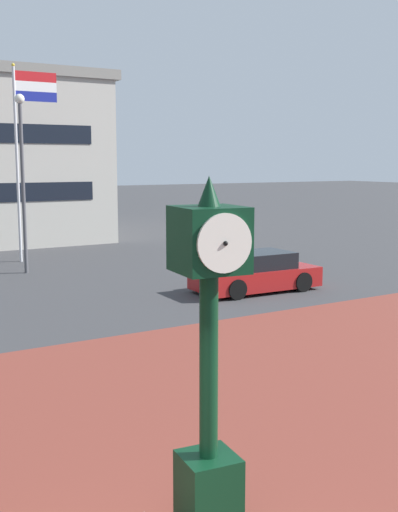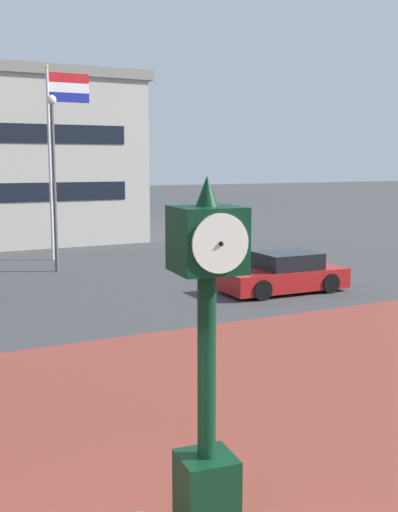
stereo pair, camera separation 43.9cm
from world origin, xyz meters
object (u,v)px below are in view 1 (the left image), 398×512
street_clock (209,369)px  flagpole_primary (23,141)px  car_street_near (257,274)px  street_lamp_post (22,165)px

street_clock → flagpole_primary: (4.10, 21.12, 3.07)m
street_clock → car_street_near: (8.73, 10.97, -1.42)m
car_street_near → flagpole_primary: size_ratio=0.51×
car_street_near → flagpole_primary: flagpole_primary is taller
street_clock → flagpole_primary: bearing=85.4°
car_street_near → street_lamp_post: size_ratio=0.63×
car_street_near → flagpole_primary: bearing=26.5°
street_clock → car_street_near: street_clock is taller
flagpole_primary → street_lamp_post: flagpole_primary is taller
street_lamp_post → flagpole_primary: bearing=73.0°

